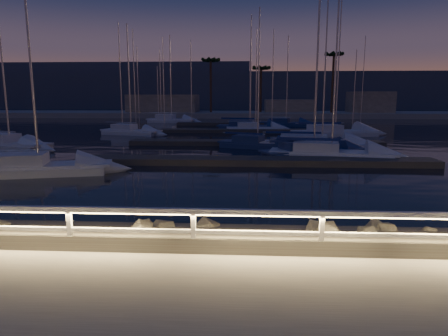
{
  "coord_description": "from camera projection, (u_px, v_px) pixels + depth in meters",
  "views": [
    {
      "loc": [
        -0.77,
        -8.96,
        3.66
      ],
      "look_at": [
        -1.5,
        4.0,
        1.31
      ],
      "focal_mm": 32.0,
      "sensor_mm": 36.0,
      "label": 1
    }
  ],
  "objects": [
    {
      "name": "sailboat_g",
      "position": [
        319.0,
        143.0,
        32.92
      ],
      "size": [
        7.88,
        3.44,
        12.96
      ],
      "rotation": [
        0.0,
        0.0,
        -0.16
      ],
      "color": "silver",
      "rests_on": "ground"
    },
    {
      "name": "sailboat_l",
      "position": [
        333.0,
        132.0,
        42.84
      ],
      "size": [
        9.59,
        4.65,
        15.63
      ],
      "rotation": [
        0.0,
        0.0,
        0.22
      ],
      "color": "silver",
      "rests_on": "ground"
    },
    {
      "name": "sailboat_c",
      "position": [
        328.0,
        153.0,
        27.09
      ],
      "size": [
        8.55,
        3.83,
        14.03
      ],
      "rotation": [
        0.0,
        0.0,
        -0.17
      ],
      "color": "silver",
      "rests_on": "ground"
    },
    {
      "name": "floating_docks",
      "position": [
        254.0,
        136.0,
        41.42
      ],
      "size": [
        22.0,
        36.0,
        0.4
      ],
      "color": "#4F4942",
      "rests_on": "ground"
    },
    {
      "name": "guard_rail",
      "position": [
        276.0,
        222.0,
        9.28
      ],
      "size": [
        44.11,
        0.12,
        1.06
      ],
      "color": "silver",
      "rests_on": "ground"
    },
    {
      "name": "sailboat_j",
      "position": [
        254.0,
        128.0,
        48.29
      ],
      "size": [
        7.16,
        2.57,
        11.99
      ],
      "rotation": [
        0.0,
        0.0,
        0.06
      ],
      "color": "silver",
      "rests_on": "ground"
    },
    {
      "name": "palm_right",
      "position": [
        334.0,
        57.0,
        77.29
      ],
      "size": [
        3.0,
        3.0,
        12.2
      ],
      "color": "#503625",
      "rests_on": "ground"
    },
    {
      "name": "sailboat_a",
      "position": [
        8.0,
        144.0,
        32.27
      ],
      "size": [
        7.69,
        4.52,
        12.75
      ],
      "rotation": [
        0.0,
        0.0,
        -0.35
      ],
      "color": "silver",
      "rests_on": "ground"
    },
    {
      "name": "sailboat_d",
      "position": [
        311.0,
        151.0,
        28.34
      ],
      "size": [
        7.98,
        4.98,
        13.13
      ],
      "rotation": [
        0.0,
        0.0,
        0.39
      ],
      "color": "navy",
      "rests_on": "ground"
    },
    {
      "name": "sailboat_k",
      "position": [
        285.0,
        123.0,
        57.56
      ],
      "size": [
        7.68,
        4.33,
        12.59
      ],
      "rotation": [
        0.0,
        0.0,
        -0.32
      ],
      "color": "navy",
      "rests_on": "ground"
    },
    {
      "name": "far_shore",
      "position": [
        250.0,
        112.0,
        82.12
      ],
      "size": [
        160.0,
        14.0,
        5.2
      ],
      "color": "#A29E92",
      "rests_on": "ground"
    },
    {
      "name": "ground",
      "position": [
        278.0,
        253.0,
        9.42
      ],
      "size": [
        400.0,
        400.0,
        0.0
      ],
      "primitive_type": "plane",
      "color": "#A29E92",
      "rests_on": "ground"
    },
    {
      "name": "sailboat_n",
      "position": [
        248.0,
        126.0,
        50.44
      ],
      "size": [
        8.49,
        3.54,
        14.04
      ],
      "rotation": [
        0.0,
        0.0,
        -0.13
      ],
      "color": "navy",
      "rests_on": "ground"
    },
    {
      "name": "sailboat_h",
      "position": [
        311.0,
        144.0,
        32.4
      ],
      "size": [
        8.87,
        3.64,
        14.58
      ],
      "rotation": [
        0.0,
        0.0,
        -0.13
      ],
      "color": "silver",
      "rests_on": "ground"
    },
    {
      "name": "sailboat_e",
      "position": [
        130.0,
        131.0,
        44.24
      ],
      "size": [
        7.21,
        4.03,
        11.92
      ],
      "rotation": [
        0.0,
        0.0,
        -0.31
      ],
      "color": "silver",
      "rests_on": "ground"
    },
    {
      "name": "sailboat_f",
      "position": [
        256.0,
        143.0,
        32.95
      ],
      "size": [
        6.72,
        4.21,
        11.15
      ],
      "rotation": [
        0.0,
        0.0,
        -0.4
      ],
      "color": "navy",
      "rests_on": "ground"
    },
    {
      "name": "distant_hills",
      "position": [
        187.0,
        93.0,
        141.14
      ],
      "size": [
        230.0,
        37.5,
        18.0
      ],
      "color": "#374155",
      "rests_on": "ground"
    },
    {
      "name": "palm_left",
      "position": [
        211.0,
        63.0,
        78.79
      ],
      "size": [
        3.0,
        3.0,
        11.2
      ],
      "color": "#503625",
      "rests_on": "ground"
    },
    {
      "name": "harbor_water",
      "position": [
        254.0,
        142.0,
        40.26
      ],
      "size": [
        400.0,
        440.0,
        0.6
      ],
      "color": "black",
      "rests_on": "ground"
    },
    {
      "name": "riprap",
      "position": [
        341.0,
        241.0,
        10.81
      ],
      "size": [
        19.45,
        2.55,
        1.38
      ],
      "color": "#605D53",
      "rests_on": "ground"
    },
    {
      "name": "sailboat_m",
      "position": [
        170.0,
        120.0,
        64.24
      ],
      "size": [
        8.31,
        3.87,
        13.74
      ],
      "rotation": [
        0.0,
        0.0,
        -0.19
      ],
      "color": "silver",
      "rests_on": "ground"
    },
    {
      "name": "sailboat_b",
      "position": [
        35.0,
        167.0,
        21.87
      ],
      "size": [
        7.88,
        4.06,
        12.94
      ],
      "rotation": [
        0.0,
        0.0,
        0.26
      ],
      "color": "silver",
      "rests_on": "ground"
    },
    {
      "name": "palm_center",
      "position": [
        261.0,
        70.0,
        79.46
      ],
      "size": [
        3.0,
        3.0,
        9.7
      ],
      "color": "#503625",
      "rests_on": "ground"
    }
  ]
}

